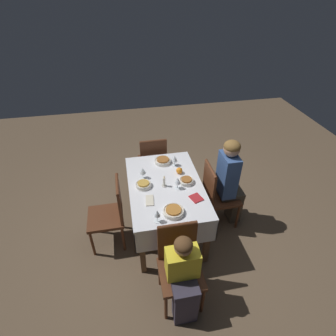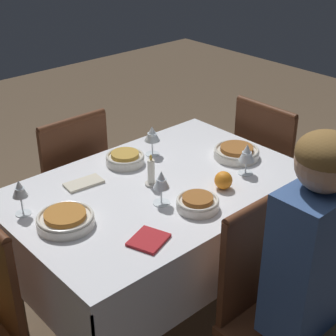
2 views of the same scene
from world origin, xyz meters
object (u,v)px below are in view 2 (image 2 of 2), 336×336
(person_adult_denim, at_px, (318,285))
(bowl_south, at_px, (198,203))
(bowl_west, at_px, (65,219))
(napkin_spare_side, at_px, (149,240))
(chair_south, at_px, (276,307))
(orange_fruit, at_px, (223,180))
(wine_glass_west, at_px, (20,190))
(wine_glass_north, at_px, (152,135))
(wine_glass_east, at_px, (247,154))
(wine_glass_south, at_px, (161,181))
(dining_table, at_px, (158,206))
(napkin_red_folded, at_px, (84,183))
(chair_north, at_px, (67,184))
(chair_east, at_px, (273,169))
(bowl_north, at_px, (125,158))
(bowl_east, at_px, (237,152))
(candle_centerpiece, at_px, (151,174))

(person_adult_denim, relative_size, bowl_south, 7.22)
(bowl_west, xyz_separation_m, napkin_spare_side, (0.17, -0.29, -0.02))
(chair_south, height_order, orange_fruit, chair_south)
(wine_glass_west, relative_size, wine_glass_north, 1.02)
(bowl_west, xyz_separation_m, wine_glass_east, (0.83, -0.19, 0.07))
(chair_south, xyz_separation_m, wine_glass_west, (-0.56, 0.85, 0.36))
(wine_glass_south, bearing_deg, dining_table, 54.23)
(dining_table, bearing_deg, wine_glass_south, -125.77)
(dining_table, distance_m, napkin_red_folded, 0.34)
(chair_north, height_order, bowl_south, chair_north)
(chair_east, height_order, napkin_red_folded, chair_east)
(bowl_north, distance_m, wine_glass_north, 0.18)
(bowl_east, bearing_deg, chair_south, -126.05)
(bowl_west, xyz_separation_m, candle_centerpiece, (0.44, 0.02, 0.03))
(chair_south, height_order, napkin_spare_side, chair_south)
(chair_east, height_order, bowl_east, chair_east)
(person_adult_denim, distance_m, bowl_east, 0.89)
(bowl_south, height_order, napkin_spare_side, bowl_south)
(dining_table, bearing_deg, napkin_spare_side, -135.73)
(bowl_south, distance_m, bowl_east, 0.51)
(chair_south, relative_size, chair_east, 1.00)
(candle_centerpiece, bearing_deg, wine_glass_south, -115.09)
(bowl_east, xyz_separation_m, orange_fruit, (-0.27, -0.16, 0.01))
(bowl_south, distance_m, wine_glass_north, 0.53)
(wine_glass_south, relative_size, napkin_spare_side, 0.91)
(bowl_west, bearing_deg, wine_glass_south, -18.73)
(chair_east, height_order, chair_north, same)
(wine_glass_east, xyz_separation_m, napkin_spare_side, (-0.66, -0.10, -0.09))
(bowl_west, relative_size, napkin_spare_side, 1.34)
(chair_east, distance_m, wine_glass_west, 1.48)
(chair_north, bearing_deg, candle_centerpiece, 94.59)
(person_adult_denim, height_order, candle_centerpiece, person_adult_denim)
(chair_east, xyz_separation_m, napkin_red_folded, (-1.12, 0.19, 0.26))
(person_adult_denim, height_order, orange_fruit, person_adult_denim)
(chair_north, relative_size, bowl_west, 4.12)
(chair_north, relative_size, wine_glass_west, 6.04)
(wine_glass_east, xyz_separation_m, bowl_north, (-0.34, 0.44, -0.07))
(bowl_north, bearing_deg, dining_table, -93.88)
(napkin_red_folded, height_order, napkin_spare_side, same)
(wine_glass_east, bearing_deg, bowl_east, 55.67)
(wine_glass_south, bearing_deg, person_adult_denim, -81.89)
(orange_fruit, distance_m, napkin_spare_side, 0.49)
(wine_glass_north, bearing_deg, orange_fruit, -88.24)
(candle_centerpiece, distance_m, orange_fruit, 0.31)
(bowl_south, xyz_separation_m, napkin_spare_side, (-0.29, -0.04, -0.02))
(wine_glass_south, bearing_deg, chair_north, 88.88)
(person_adult_denim, height_order, bowl_east, person_adult_denim)
(wine_glass_north, relative_size, candle_centerpiece, 1.01)
(chair_south, distance_m, bowl_east, 0.81)
(chair_north, height_order, wine_glass_west, chair_north)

